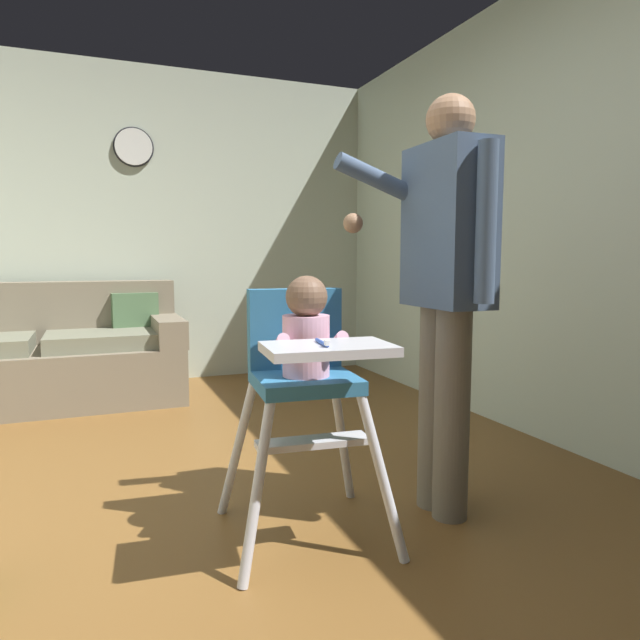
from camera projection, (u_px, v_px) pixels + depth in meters
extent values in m
cube|color=brown|center=(165.00, 546.00, 2.16)|extent=(5.89, 7.22, 0.10)
cube|color=beige|center=(118.00, 226.00, 4.64)|extent=(5.09, 0.06, 2.59)
cube|color=beige|center=(561.00, 211.00, 3.10)|extent=(0.06, 6.22, 2.59)
cube|color=#7A6E5A|center=(41.00, 378.00, 4.01)|extent=(1.92, 0.84, 0.40)
cube|color=#7A6E5A|center=(41.00, 313.00, 4.27)|extent=(1.92, 0.22, 0.46)
cube|color=#7A6E5A|center=(167.00, 330.00, 4.30)|extent=(0.20, 0.84, 0.20)
cube|color=slate|center=(102.00, 340.00, 4.09)|extent=(0.75, 0.60, 0.11)
cube|color=#4C6B47|center=(135.00, 315.00, 4.40)|extent=(0.35, 0.13, 0.34)
cylinder|color=silver|center=(257.00, 493.00, 1.84)|extent=(0.18, 0.16, 0.58)
cylinder|color=silver|center=(383.00, 478.00, 1.97)|extent=(0.16, 0.18, 0.58)
cylinder|color=silver|center=(237.00, 449.00, 2.26)|extent=(0.16, 0.18, 0.58)
cylinder|color=silver|center=(342.00, 439.00, 2.39)|extent=(0.18, 0.16, 0.58)
cube|color=teal|center=(305.00, 381.00, 2.08)|extent=(0.39, 0.39, 0.05)
cube|color=teal|center=(295.00, 328.00, 2.21)|extent=(0.37, 0.10, 0.31)
cube|color=silver|center=(328.00, 349.00, 1.79)|extent=(0.42, 0.30, 0.03)
cube|color=silver|center=(313.00, 442.00, 2.00)|extent=(0.41, 0.14, 0.02)
cylinder|color=#DEA4BF|center=(306.00, 346.00, 2.05)|extent=(0.19, 0.19, 0.22)
sphere|color=brown|center=(307.00, 297.00, 2.02)|extent=(0.15, 0.15, 0.15)
cylinder|color=#DEA4BF|center=(280.00, 346.00, 1.98)|extent=(0.06, 0.15, 0.10)
cylinder|color=#DEA4BF|center=(337.00, 343.00, 2.04)|extent=(0.06, 0.15, 0.10)
cylinder|color=blue|center=(322.00, 343.00, 1.78)|extent=(0.03, 0.13, 0.01)
cube|color=white|center=(327.00, 343.00, 1.72)|extent=(0.01, 0.03, 0.02)
cylinder|color=#6A6357|center=(435.00, 407.00, 2.36)|extent=(0.14, 0.14, 0.85)
cylinder|color=#6A6357|center=(452.00, 414.00, 2.25)|extent=(0.14, 0.14, 0.85)
cube|color=#425571|center=(448.00, 226.00, 2.23)|extent=(0.21, 0.40, 0.63)
sphere|color=#997051|center=(451.00, 119.00, 2.18)|extent=(0.19, 0.19, 0.19)
cylinder|color=#425571|center=(389.00, 184.00, 2.32)|extent=(0.48, 0.08, 0.23)
sphere|color=#997051|center=(353.00, 223.00, 2.28)|extent=(0.08, 0.08, 0.08)
cylinder|color=#425571|center=(486.00, 223.00, 2.00)|extent=(0.07, 0.07, 0.57)
cylinder|color=white|center=(134.00, 147.00, 4.58)|extent=(0.29, 0.03, 0.29)
cylinder|color=black|center=(133.00, 147.00, 4.59)|extent=(0.31, 0.02, 0.31)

